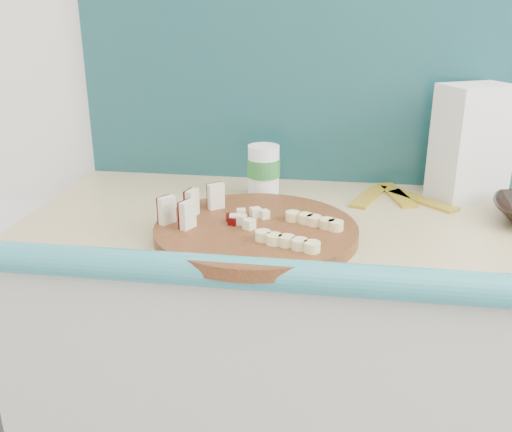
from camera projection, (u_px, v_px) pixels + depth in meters
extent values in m
cube|color=white|center=(482.00, 28.00, 1.35)|extent=(3.60, 0.04, 2.60)
cube|color=beige|center=(502.00, 411.00, 1.36)|extent=(2.20, 0.60, 0.88)
cylinder|color=#44230E|center=(256.00, 231.00, 1.15)|extent=(0.54, 0.54, 0.03)
cube|color=beige|center=(167.00, 210.00, 1.15)|extent=(0.03, 0.04, 0.06)
cube|color=#420406|center=(163.00, 209.00, 1.15)|extent=(0.02, 0.03, 0.06)
cube|color=beige|center=(192.00, 203.00, 1.19)|extent=(0.03, 0.04, 0.06)
cube|color=#420406|center=(189.00, 202.00, 1.19)|extent=(0.02, 0.03, 0.06)
cube|color=beige|center=(216.00, 196.00, 1.23)|extent=(0.03, 0.04, 0.06)
cube|color=#420406|center=(213.00, 196.00, 1.23)|extent=(0.02, 0.03, 0.06)
cube|color=beige|center=(188.00, 215.00, 1.12)|extent=(0.03, 0.04, 0.06)
cube|color=#420406|center=(184.00, 214.00, 1.13)|extent=(0.02, 0.03, 0.06)
cube|color=#FAF3C8|center=(249.00, 219.00, 1.15)|extent=(0.02, 0.02, 0.02)
cube|color=#FAF3C8|center=(254.00, 218.00, 1.16)|extent=(0.02, 0.02, 0.02)
cube|color=#420406|center=(254.00, 215.00, 1.17)|extent=(0.02, 0.02, 0.02)
cube|color=#FAF3C8|center=(246.00, 216.00, 1.17)|extent=(0.02, 0.02, 0.02)
cube|color=#FAF3C8|center=(240.00, 216.00, 1.17)|extent=(0.02, 0.02, 0.02)
cube|color=#FAF3C8|center=(233.00, 217.00, 1.16)|extent=(0.02, 0.02, 0.02)
cube|color=#FAF3C8|center=(240.00, 219.00, 1.15)|extent=(0.02, 0.02, 0.02)
cube|color=#FAF3C8|center=(242.00, 222.00, 1.14)|extent=(0.02, 0.02, 0.02)
cube|color=#420406|center=(250.00, 223.00, 1.13)|extent=(0.02, 0.02, 0.02)
cylinder|color=#F6E496|center=(263.00, 236.00, 1.07)|extent=(0.03, 0.03, 0.02)
cylinder|color=#F6E496|center=(274.00, 239.00, 1.06)|extent=(0.03, 0.03, 0.02)
cylinder|color=#F6E496|center=(286.00, 241.00, 1.05)|extent=(0.03, 0.03, 0.02)
cylinder|color=#F6E496|center=(298.00, 244.00, 1.03)|extent=(0.03, 0.03, 0.02)
cylinder|color=#F6E496|center=(310.00, 247.00, 1.02)|extent=(0.03, 0.03, 0.02)
cylinder|color=#F6E496|center=(293.00, 216.00, 1.17)|extent=(0.03, 0.03, 0.02)
cylinder|color=#F6E496|center=(304.00, 219.00, 1.16)|extent=(0.03, 0.03, 0.02)
cylinder|color=#F6E496|center=(315.00, 221.00, 1.15)|extent=(0.03, 0.03, 0.02)
cylinder|color=#F6E496|center=(326.00, 223.00, 1.13)|extent=(0.03, 0.03, 0.02)
cylinder|color=#F6E496|center=(337.00, 225.00, 1.12)|extent=(0.03, 0.03, 0.02)
cube|color=silver|center=(471.00, 143.00, 1.34)|extent=(0.19, 0.17, 0.27)
cylinder|color=white|center=(264.00, 172.00, 1.37)|extent=(0.08, 0.08, 0.13)
cylinder|color=#2D7E35|center=(264.00, 167.00, 1.37)|extent=(0.08, 0.08, 0.04)
cube|color=gold|center=(369.00, 196.00, 1.39)|extent=(0.10, 0.18, 0.01)
cube|color=gold|center=(397.00, 195.00, 1.40)|extent=(0.09, 0.19, 0.01)
cube|color=gold|center=(422.00, 200.00, 1.36)|extent=(0.16, 0.16, 0.01)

